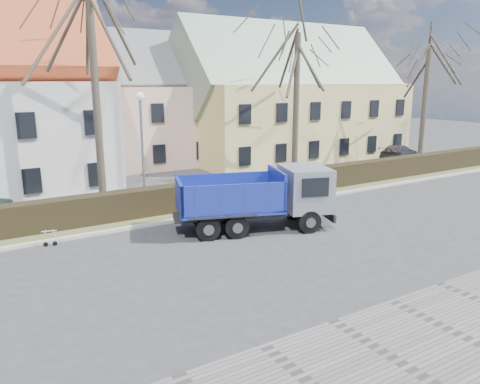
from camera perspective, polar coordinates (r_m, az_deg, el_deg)
ground at (r=17.54m, az=-2.26°, el=-7.48°), size 120.00×120.00×0.00m
sidewalk_near at (r=11.66m, az=19.98°, el=-19.72°), size 80.00×5.00×0.08m
curb_far at (r=21.44m, az=-8.30°, el=-3.50°), size 80.00×0.30×0.12m
grass_strip at (r=22.87m, az=-9.89°, el=-2.51°), size 80.00×3.00×0.10m
hedge at (r=22.53m, az=-9.76°, el=-1.16°), size 60.00×0.90×1.30m
building_pink at (r=36.41m, az=-12.40°, el=9.60°), size 10.80×8.80×8.00m
building_yellow at (r=39.48m, az=6.05°, el=10.47°), size 18.80×10.80×8.50m
tree_1 at (r=23.58m, az=-17.29°, el=13.03°), size 9.20×9.20×12.65m
tree_2 at (r=29.04m, az=6.89°, el=11.87°), size 8.00×8.00×11.00m
tree_3 at (r=37.67m, az=21.65°, el=10.96°), size 7.60×7.60×10.45m
dump_truck at (r=19.86m, az=1.14°, el=-0.82°), size 7.28×4.56×2.73m
streetlight at (r=22.87m, az=-11.78°, el=4.74°), size 0.45×0.45×5.81m
cart_frame at (r=19.58m, az=-22.84°, el=-5.18°), size 0.87×0.63×0.72m
parked_car_b at (r=39.46m, az=18.75°, el=4.56°), size 4.77×3.14×1.28m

